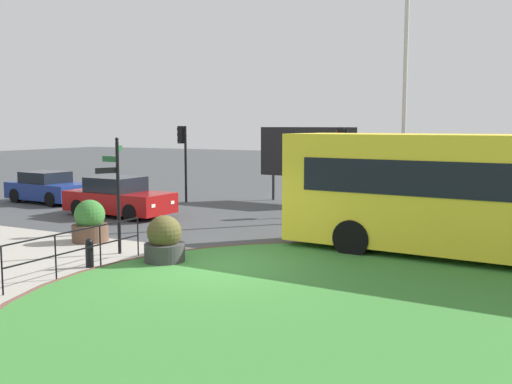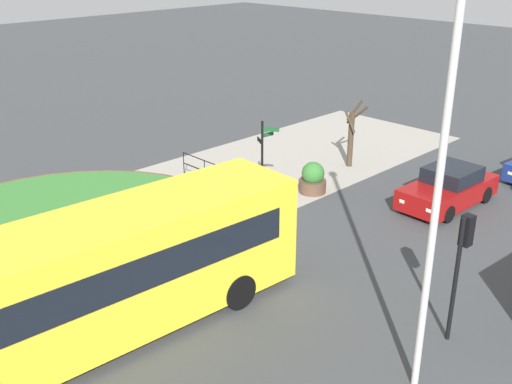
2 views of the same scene
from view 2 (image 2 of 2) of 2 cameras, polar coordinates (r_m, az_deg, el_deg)
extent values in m
plane|color=#3D3F42|center=(21.76, -5.71, -2.96)|extent=(120.00, 120.00, 0.00)
cube|color=#9E998E|center=(23.35, -9.10, -1.30)|extent=(32.00, 7.65, 0.02)
cylinder|color=#387A33|center=(21.47, -17.40, -4.16)|extent=(12.70, 12.70, 0.10)
torus|color=brown|center=(21.47, -17.40, -4.15)|extent=(13.01, 13.01, 0.11)
cylinder|color=black|center=(23.12, 0.58, 2.79)|extent=(0.09, 0.09, 3.05)
sphere|color=black|center=(22.64, 0.59, 6.55)|extent=(0.10, 0.10, 0.10)
cube|color=#195128|center=(22.63, 1.43, 5.86)|extent=(0.33, 0.53, 0.15)
cube|color=#195128|center=(22.97, 1.15, 5.40)|extent=(0.50, 0.08, 0.15)
cube|color=black|center=(23.17, 0.35, 4.82)|extent=(0.30, 0.51, 0.15)
cylinder|color=black|center=(24.34, -2.62, 0.73)|extent=(0.19, 0.19, 0.61)
sphere|color=black|center=(24.22, -2.63, 1.47)|extent=(0.18, 0.18, 0.18)
cube|color=black|center=(24.34, -3.81, 2.55)|extent=(0.12, 4.20, 0.03)
cube|color=black|center=(24.51, -3.78, 1.52)|extent=(0.12, 4.20, 0.03)
cylinder|color=black|center=(23.06, -0.42, 0.06)|extent=(0.04, 0.04, 1.03)
cylinder|color=black|center=(24.02, -2.71, 0.98)|extent=(0.04, 0.04, 1.03)
cylinder|color=black|center=(25.03, -4.81, 1.82)|extent=(0.04, 0.04, 1.03)
cylinder|color=black|center=(26.08, -6.75, 2.60)|extent=(0.04, 0.04, 1.03)
cube|color=yellow|center=(15.27, -15.22, -7.96)|extent=(11.57, 3.18, 2.96)
cube|color=black|center=(14.09, -13.09, -8.52)|extent=(10.04, 0.66, 0.88)
cube|color=black|center=(16.09, -17.37, -4.91)|extent=(10.04, 0.66, 0.88)
cylinder|color=black|center=(16.73, -1.65, -9.23)|extent=(1.02, 0.36, 1.00)
cylinder|color=black|center=(18.30, -6.18, -6.40)|extent=(1.02, 0.36, 1.00)
cube|color=#EAEACC|center=(26.75, 22.60, 1.61)|extent=(0.04, 0.20, 0.12)
cylinder|color=black|center=(27.58, 22.79, 1.63)|extent=(0.66, 0.28, 0.64)
cube|color=maroon|center=(24.04, 17.43, 0.04)|extent=(4.33, 2.03, 0.76)
cube|color=black|center=(23.95, 17.82, 1.61)|extent=(1.96, 1.70, 0.56)
cube|color=#EAEACC|center=(22.05, 15.78, -1.69)|extent=(0.03, 0.20, 0.12)
cube|color=#EAEACC|center=(22.59, 13.44, -0.86)|extent=(0.03, 0.20, 0.12)
cylinder|color=black|center=(22.69, 17.44, -1.96)|extent=(0.65, 0.25, 0.64)
cylinder|color=black|center=(23.48, 13.96, -0.74)|extent=(0.65, 0.25, 0.64)
cylinder|color=black|center=(24.86, 20.59, -0.23)|extent=(0.65, 0.25, 0.64)
cylinder|color=black|center=(25.58, 17.31, 0.83)|extent=(0.65, 0.25, 0.64)
cylinder|color=black|center=(15.66, 18.09, -7.86)|extent=(0.11, 0.11, 3.34)
cube|color=black|center=(15.25, 19.06, -3.40)|extent=(0.27, 0.27, 0.78)
sphere|color=red|center=(15.27, 19.46, -2.40)|extent=(0.16, 0.16, 0.16)
sphere|color=black|center=(15.37, 19.35, -3.23)|extent=(0.16, 0.16, 0.16)
sphere|color=black|center=(15.47, 19.23, -4.04)|extent=(0.16, 0.16, 0.16)
cylinder|color=#B7B7BC|center=(12.50, 16.59, 0.09)|extent=(0.16, 0.16, 9.45)
cylinder|color=#383838|center=(22.71, -3.46, -1.01)|extent=(1.01, 1.01, 0.55)
sphere|color=#4C4723|center=(22.50, -3.50, 0.28)|extent=(0.86, 0.86, 0.86)
cylinder|color=brown|center=(24.32, 5.29, 0.53)|extent=(1.06, 1.06, 0.53)
sphere|color=#33702D|center=(24.12, 5.34, 1.75)|extent=(0.90, 0.90, 0.90)
cylinder|color=#423323|center=(27.10, 8.81, 4.81)|extent=(0.24, 0.24, 2.44)
cylinder|color=#423323|center=(27.03, 9.20, 7.53)|extent=(0.32, 0.71, 1.02)
cylinder|color=#423323|center=(26.65, 8.77, 6.46)|extent=(0.27, 0.55, 0.94)
cylinder|color=#423323|center=(27.21, 9.45, 7.11)|extent=(0.23, 1.03, 0.96)
camera|label=1|loc=(28.48, -33.94, 6.83)|focal=41.37mm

